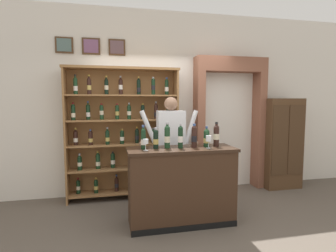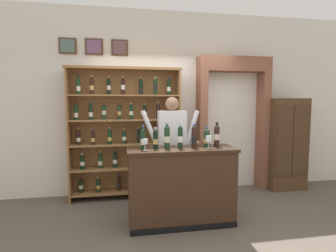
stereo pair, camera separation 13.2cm
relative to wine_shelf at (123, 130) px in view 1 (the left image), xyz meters
name	(u,v)px [view 1 (the left image)]	position (x,y,z in m)	size (l,w,h in m)	color
ground_plane	(177,224)	(0.66, -1.17, -1.19)	(14.00, 14.00, 0.02)	brown
back_wall	(158,103)	(0.66, 0.30, 0.46)	(12.00, 0.19, 3.28)	silver
wine_shelf	(123,130)	(0.00, 0.00, 0.00)	(1.90, 0.35, 2.23)	olive
archway_doorway	(227,115)	(1.99, 0.18, 0.22)	(1.36, 0.45, 2.47)	brown
side_cabinet	(281,143)	(3.01, -0.06, -0.32)	(0.71, 0.44, 1.72)	#4C331E
tasting_counter	(181,186)	(0.72, -1.17, -0.66)	(1.45, 0.53, 1.04)	#382316
shopkeeper	(171,140)	(0.70, -0.61, -0.11)	(0.93, 0.22, 1.73)	#2D3347
tasting_bottle_grappa	(143,138)	(0.21, -1.14, 0.01)	(0.07, 0.07, 0.31)	black
tasting_bottle_super_tuscan	(156,139)	(0.37, -1.13, 0.00)	(0.07, 0.07, 0.28)	black
tasting_bottle_rosso	(167,136)	(0.53, -1.13, 0.02)	(0.08, 0.08, 0.35)	#19381E
tasting_bottle_prosecco	(180,137)	(0.70, -1.17, 0.02)	(0.07, 0.07, 0.33)	black
tasting_bottle_brunello	(194,136)	(0.89, -1.17, 0.02)	(0.08, 0.08, 0.32)	black
tasting_bottle_riserva	(206,138)	(1.08, -1.15, -0.01)	(0.08, 0.08, 0.28)	#19381E
tasting_bottle_vin_santo	(216,135)	(1.22, -1.15, 0.02)	(0.08, 0.08, 0.34)	black
wine_glass_center	(209,139)	(1.07, -1.26, -0.01)	(0.07, 0.07, 0.17)	silver
wine_glass_spare	(146,142)	(0.22, -1.25, -0.03)	(0.07, 0.07, 0.15)	silver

